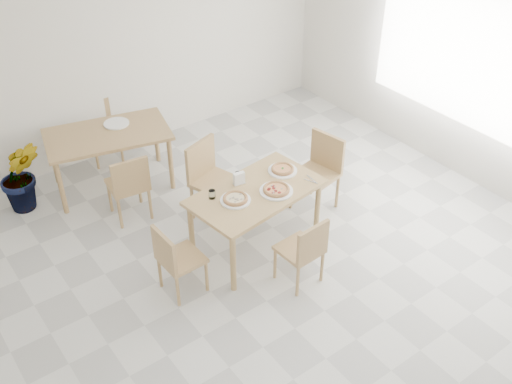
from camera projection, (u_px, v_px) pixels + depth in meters
room at (485, 66)px, 6.86m from camera, size 7.28×7.00×7.00m
main_table at (256, 198)px, 6.21m from camera, size 1.48×0.96×0.75m
chair_south at (305, 249)px, 5.86m from camera, size 0.41×0.41×0.79m
chair_north at (209, 175)px, 6.76m from camera, size 0.58×0.58×0.93m
chair_west at (175, 257)px, 5.76m from camera, size 0.40×0.40×0.79m
chair_east at (320, 167)px, 6.91m from camera, size 0.53×0.53×0.91m
plate_margherita at (283, 171)px, 6.44m from camera, size 0.32×0.32×0.02m
plate_mushroom at (235, 200)px, 6.01m from camera, size 0.31×0.31×0.02m
plate_pepperoni at (276, 191)px, 6.14m from camera, size 0.35×0.35×0.02m
pizza_margherita at (283, 169)px, 6.43m from camera, size 0.31×0.31×0.03m
pizza_mushroom at (235, 198)px, 6.00m from camera, size 0.31×0.31×0.03m
pizza_pepperoni at (276, 189)px, 6.12m from camera, size 0.29×0.29×0.03m
tumbler_a at (239, 177)px, 6.26m from camera, size 0.08×0.08×0.11m
tumbler_b at (212, 194)px, 6.03m from camera, size 0.07×0.07×0.09m
napkin_holder at (239, 179)px, 6.21m from camera, size 0.14×0.08×0.14m
fork_a at (311, 181)px, 6.29m from camera, size 0.07×0.16×0.01m
fork_b at (312, 179)px, 6.32m from camera, size 0.03×0.17×0.01m
second_table at (108, 139)px, 7.16m from camera, size 1.60×1.14×0.75m
chair_back_s at (129, 183)px, 6.71m from camera, size 0.47×0.47×0.86m
chair_back_n at (100, 127)px, 7.82m from camera, size 0.43×0.43×0.80m
plate_empty at (116, 123)px, 7.28m from camera, size 0.31×0.31×0.02m
potted_plant at (21, 176)px, 6.91m from camera, size 0.59×0.53×0.91m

